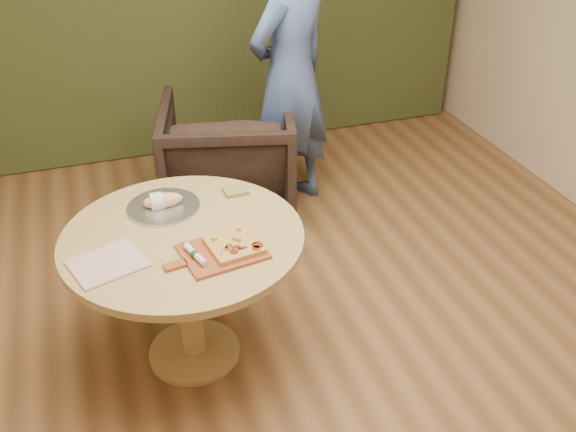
{
  "coord_description": "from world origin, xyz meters",
  "views": [
    {
      "loc": [
        -0.73,
        -2.03,
        2.4
      ],
      "look_at": [
        0.03,
        0.25,
        0.88
      ],
      "focal_mm": 40.0,
      "sensor_mm": 36.0,
      "label": 1
    }
  ],
  "objects_px": {
    "serving_tray": "(164,207)",
    "person_standing": "(290,76)",
    "pizza_paddle": "(221,252)",
    "bread_roll": "(161,201)",
    "armchair": "(228,153)",
    "pedestal_table": "(185,259)",
    "flatbread_pizza": "(235,245)",
    "cutlery_roll": "(195,254)"
  },
  "relations": [
    {
      "from": "serving_tray",
      "to": "armchair",
      "type": "xyz_separation_m",
      "value": [
        0.58,
        1.09,
        -0.31
      ]
    },
    {
      "from": "serving_tray",
      "to": "person_standing",
      "type": "distance_m",
      "value": 1.48
    },
    {
      "from": "serving_tray",
      "to": "person_standing",
      "type": "height_order",
      "value": "person_standing"
    },
    {
      "from": "cutlery_roll",
      "to": "armchair",
      "type": "distance_m",
      "value": 1.68
    },
    {
      "from": "serving_tray",
      "to": "bread_roll",
      "type": "distance_m",
      "value": 0.04
    },
    {
      "from": "pizza_paddle",
      "to": "serving_tray",
      "type": "xyz_separation_m",
      "value": [
        -0.18,
        0.46,
        -0.0
      ]
    },
    {
      "from": "pedestal_table",
      "to": "armchair",
      "type": "relative_size",
      "value": 1.27
    },
    {
      "from": "pizza_paddle",
      "to": "armchair",
      "type": "height_order",
      "value": "armchair"
    },
    {
      "from": "pizza_paddle",
      "to": "flatbread_pizza",
      "type": "relative_size",
      "value": 1.84
    },
    {
      "from": "pedestal_table",
      "to": "person_standing",
      "type": "bearing_deg",
      "value": 53.65
    },
    {
      "from": "serving_tray",
      "to": "armchair",
      "type": "relative_size",
      "value": 0.4
    },
    {
      "from": "flatbread_pizza",
      "to": "bread_roll",
      "type": "relative_size",
      "value": 1.31
    },
    {
      "from": "pizza_paddle",
      "to": "flatbread_pizza",
      "type": "bearing_deg",
      "value": -3.43
    },
    {
      "from": "armchair",
      "to": "person_standing",
      "type": "bearing_deg",
      "value": -169.67
    },
    {
      "from": "armchair",
      "to": "cutlery_roll",
      "type": "bearing_deg",
      "value": 85.74
    },
    {
      "from": "armchair",
      "to": "person_standing",
      "type": "distance_m",
      "value": 0.67
    },
    {
      "from": "pedestal_table",
      "to": "serving_tray",
      "type": "bearing_deg",
      "value": 99.51
    },
    {
      "from": "serving_tray",
      "to": "bread_roll",
      "type": "bearing_deg",
      "value": 180.0
    },
    {
      "from": "pedestal_table",
      "to": "person_standing",
      "type": "xyz_separation_m",
      "value": [
        0.97,
        1.32,
        0.34
      ]
    },
    {
      "from": "armchair",
      "to": "person_standing",
      "type": "relative_size",
      "value": 0.47
    },
    {
      "from": "pizza_paddle",
      "to": "bread_roll",
      "type": "relative_size",
      "value": 2.41
    },
    {
      "from": "serving_tray",
      "to": "flatbread_pizza",
      "type": "bearing_deg",
      "value": -62.14
    },
    {
      "from": "serving_tray",
      "to": "cutlery_roll",
      "type": "bearing_deg",
      "value": -82.57
    },
    {
      "from": "pedestal_table",
      "to": "flatbread_pizza",
      "type": "relative_size",
      "value": 4.47
    },
    {
      "from": "pedestal_table",
      "to": "armchair",
      "type": "distance_m",
      "value": 1.46
    },
    {
      "from": "armchair",
      "to": "serving_tray",
      "type": "bearing_deg",
      "value": 76.03
    },
    {
      "from": "pedestal_table",
      "to": "flatbread_pizza",
      "type": "xyz_separation_m",
      "value": [
        0.2,
        -0.2,
        0.17
      ]
    },
    {
      "from": "serving_tray",
      "to": "pedestal_table",
      "type": "bearing_deg",
      "value": -80.49
    },
    {
      "from": "pedestal_table",
      "to": "bread_roll",
      "type": "relative_size",
      "value": 5.84
    },
    {
      "from": "pedestal_table",
      "to": "armchair",
      "type": "xyz_separation_m",
      "value": [
        0.53,
        1.35,
        -0.17
      ]
    },
    {
      "from": "cutlery_roll",
      "to": "pedestal_table",
      "type": "bearing_deg",
      "value": 77.07
    },
    {
      "from": "pedestal_table",
      "to": "pizza_paddle",
      "type": "xyz_separation_m",
      "value": [
        0.13,
        -0.21,
        0.15
      ]
    },
    {
      "from": "pizza_paddle",
      "to": "serving_tray",
      "type": "height_order",
      "value": "serving_tray"
    },
    {
      "from": "flatbread_pizza",
      "to": "serving_tray",
      "type": "distance_m",
      "value": 0.52
    },
    {
      "from": "pizza_paddle",
      "to": "cutlery_roll",
      "type": "relative_size",
      "value": 2.38
    },
    {
      "from": "flatbread_pizza",
      "to": "serving_tray",
      "type": "relative_size",
      "value": 0.71
    },
    {
      "from": "cutlery_roll",
      "to": "serving_tray",
      "type": "bearing_deg",
      "value": 79.58
    },
    {
      "from": "bread_roll",
      "to": "armchair",
      "type": "relative_size",
      "value": 0.22
    },
    {
      "from": "pedestal_table",
      "to": "serving_tray",
      "type": "distance_m",
      "value": 0.3
    },
    {
      "from": "armchair",
      "to": "pizza_paddle",
      "type": "bearing_deg",
      "value": 89.48
    },
    {
      "from": "pizza_paddle",
      "to": "armchair",
      "type": "relative_size",
      "value": 0.52
    },
    {
      "from": "pedestal_table",
      "to": "serving_tray",
      "type": "height_order",
      "value": "serving_tray"
    }
  ]
}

